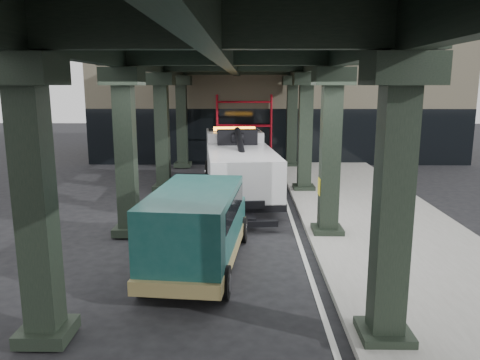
{
  "coord_description": "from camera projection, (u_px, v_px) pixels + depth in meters",
  "views": [
    {
      "loc": [
        0.17,
        -11.59,
        4.5
      ],
      "look_at": [
        -0.04,
        2.2,
        1.7
      ],
      "focal_mm": 35.0,
      "sensor_mm": 36.0,
      "label": 1
    }
  ],
  "objects": [
    {
      "name": "ground",
      "position": [
        240.0,
        260.0,
        12.26
      ],
      "size": [
        90.0,
        90.0,
        0.0
      ],
      "primitive_type": "plane",
      "color": "black",
      "rests_on": "ground"
    },
    {
      "name": "sidewalk",
      "position": [
        390.0,
        234.0,
        14.13
      ],
      "size": [
        5.0,
        40.0,
        0.15
      ],
      "primitive_type": "cube",
      "color": "gray",
      "rests_on": "ground"
    },
    {
      "name": "lane_stripe",
      "position": [
        297.0,
        236.0,
        14.19
      ],
      "size": [
        0.12,
        38.0,
        0.01
      ],
      "primitive_type": "cube",
      "color": "silver",
      "rests_on": "ground"
    },
    {
      "name": "viaduct",
      "position": [
        227.0,
        50.0,
        13.14
      ],
      "size": [
        7.4,
        32.0,
        6.4
      ],
      "color": "black",
      "rests_on": "ground"
    },
    {
      "name": "building",
      "position": [
        275.0,
        93.0,
        31.03
      ],
      "size": [
        22.0,
        10.0,
        8.0
      ],
      "primitive_type": "cube",
      "color": "#C6B793",
      "rests_on": "ground"
    },
    {
      "name": "scaffolding",
      "position": [
        244.0,
        129.0,
        26.19
      ],
      "size": [
        3.08,
        0.88,
        4.0
      ],
      "color": "#B60E1D",
      "rests_on": "ground"
    },
    {
      "name": "tow_truck",
      "position": [
        238.0,
        163.0,
        19.14
      ],
      "size": [
        3.26,
        8.83,
        2.83
      ],
      "rotation": [
        0.0,
        0.0,
        0.1
      ],
      "color": "black",
      "rests_on": "ground"
    },
    {
      "name": "towed_van",
      "position": [
        198.0,
        226.0,
        11.5
      ],
      "size": [
        2.45,
        5.25,
        2.06
      ],
      "rotation": [
        0.0,
        0.0,
        -0.1
      ],
      "color": "#103C39",
      "rests_on": "ground"
    }
  ]
}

